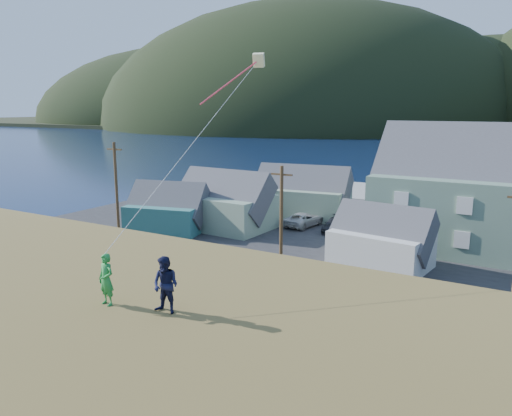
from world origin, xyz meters
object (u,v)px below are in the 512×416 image
at_px(shed_white, 381,239).
at_px(wharf, 387,195).
at_px(kite_flyer_green, 106,280).
at_px(shed_palegreen_near, 223,202).
at_px(shed_palegreen_far, 302,193).
at_px(kite_flyer_navy, 166,285).
at_px(shed_teal, 168,209).

bearing_deg(shed_white, wharf, 111.57).
relative_size(wharf, kite_flyer_green, 17.63).
relative_size(shed_palegreen_near, kite_flyer_green, 7.17).
height_order(shed_white, kite_flyer_green, kite_flyer_green).
height_order(wharf, shed_palegreen_near, shed_palegreen_near).
bearing_deg(shed_palegreen_far, kite_flyer_navy, -76.72).
relative_size(shed_teal, shed_palegreen_far, 0.78).
relative_size(shed_white, kite_flyer_green, 5.60).
distance_m(shed_white, shed_palegreen_far, 19.29).
height_order(shed_palegreen_near, kite_flyer_green, kite_flyer_green).
relative_size(shed_white, shed_palegreen_far, 0.72).
bearing_deg(shed_white, shed_teal, -174.76).
distance_m(shed_teal, shed_white, 22.29).
bearing_deg(shed_palegreen_near, shed_white, -11.36).
height_order(shed_palegreen_far, kite_flyer_green, kite_flyer_green).
distance_m(shed_palegreen_near, shed_palegreen_far, 10.43).
height_order(wharf, kite_flyer_navy, kite_flyer_navy).
relative_size(shed_palegreen_far, kite_flyer_green, 7.82).
bearing_deg(shed_palegreen_near, shed_palegreen_far, 65.96).
bearing_deg(kite_flyer_green, wharf, 104.81).
bearing_deg(wharf, kite_flyer_navy, -80.21).
relative_size(shed_palegreen_near, shed_white, 1.28).
xyz_separation_m(shed_teal, shed_white, (22.28, -0.64, 0.03)).
xyz_separation_m(wharf, shed_palegreen_far, (-5.35, -16.79, 2.35)).
distance_m(kite_flyer_green, kite_flyer_navy, 1.84).
bearing_deg(shed_palegreen_near, shed_teal, -133.75).
bearing_deg(kite_flyer_green, kite_flyer_navy, 19.31).
bearing_deg(kite_flyer_navy, shed_white, 90.44).
xyz_separation_m(shed_palegreen_far, kite_flyer_navy, (15.51, -42.08, 5.18)).
height_order(shed_teal, shed_palegreen_near, shed_palegreen_near).
bearing_deg(shed_white, shed_palegreen_far, 140.83).
distance_m(shed_teal, kite_flyer_navy, 38.19).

